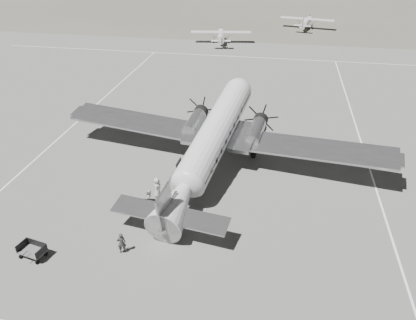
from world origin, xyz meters
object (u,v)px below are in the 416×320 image
object	(u,v)px
ramp_agent	(150,198)
passenger	(157,188)
light_plane_left	(221,37)
baggage_cart_near	(144,208)
baggage_cart_far	(32,251)
dc3_airliner	(212,141)
light_plane_right	(306,23)
ground_crew	(122,243)

from	to	relation	value
ramp_agent	passenger	xyz separation A→B (m)	(0.20, 1.30, 0.11)
light_plane_left	ramp_agent	world-z (taller)	light_plane_left
ramp_agent	passenger	distance (m)	1.32
baggage_cart_near	baggage_cart_far	size ratio (longest dim) A/B	0.98
dc3_airliner	light_plane_right	size ratio (longest dim) A/B	2.67
baggage_cart_near	ramp_agent	size ratio (longest dim) A/B	1.16
dc3_airliner	ground_crew	world-z (taller)	dc3_airliner
baggage_cart_near	passenger	bearing A→B (deg)	70.64
passenger	light_plane_left	bearing A→B (deg)	1.96
light_plane_left	baggage_cart_far	distance (m)	57.60
ramp_agent	passenger	world-z (taller)	passenger
ground_crew	baggage_cart_far	bearing A→B (deg)	-8.86
ground_crew	passenger	world-z (taller)	passenger
ground_crew	passenger	xyz separation A→B (m)	(0.47, 6.53, 0.07)
light_plane_left	baggage_cart_near	world-z (taller)	light_plane_left
baggage_cart_far	ground_crew	distance (m)	5.70
baggage_cart_far	ground_crew	xyz separation A→B (m)	(5.50, 1.46, 0.29)
ground_crew	light_plane_left	bearing A→B (deg)	-111.57
baggage_cart_far	passenger	xyz separation A→B (m)	(5.97, 7.98, 0.36)
dc3_airliner	ramp_agent	bearing A→B (deg)	-113.33
passenger	dc3_airliner	bearing A→B (deg)	-38.32
light_plane_right	baggage_cart_far	xyz separation A→B (m)	(-19.11, -72.79, -0.69)
ground_crew	light_plane_right	bearing A→B (deg)	-124.52
dc3_airliner	passenger	size ratio (longest dim) A/B	17.83
dc3_airliner	light_plane_right	distance (m)	60.94
baggage_cart_near	ramp_agent	bearing A→B (deg)	70.64
light_plane_right	ground_crew	bearing A→B (deg)	-88.75
light_plane_left	baggage_cart_near	bearing A→B (deg)	-96.15
dc3_airliner	light_plane_left	world-z (taller)	dc3_airliner
light_plane_right	ground_crew	size ratio (longest dim) A/B	7.30
baggage_cart_near	ramp_agent	world-z (taller)	ramp_agent
dc3_airliner	baggage_cart_far	size ratio (longest dim) A/B	17.37
baggage_cart_near	passenger	world-z (taller)	passenger
baggage_cart_near	ramp_agent	distance (m)	0.98
dc3_airliner	baggage_cart_far	distance (m)	16.01
light_plane_right	ramp_agent	distance (m)	67.44
light_plane_right	ground_crew	world-z (taller)	light_plane_right
dc3_airliner	light_plane_left	size ratio (longest dim) A/B	2.73
light_plane_left	passenger	xyz separation A→B (m)	(2.57, -49.51, -0.30)
dc3_airliner	baggage_cart_near	bearing A→B (deg)	-110.61
light_plane_left	dc3_airliner	bearing A→B (deg)	-90.84
light_plane_right	baggage_cart_far	bearing A→B (deg)	-92.66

